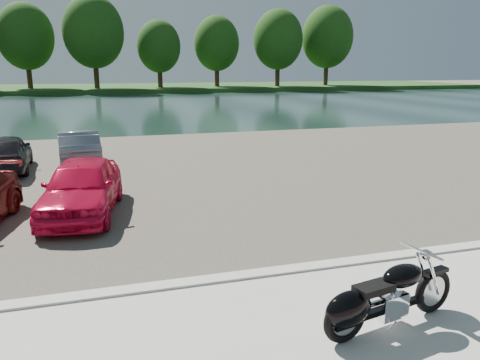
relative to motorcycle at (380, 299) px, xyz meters
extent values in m
plane|color=#595447|center=(-0.69, 0.15, -0.56)|extent=(200.00, 200.00, 0.00)
cube|color=#B7B4AC|center=(-0.69, 2.15, -0.49)|extent=(60.00, 0.30, 0.14)
cube|color=#464139|center=(-0.69, 11.15, -0.54)|extent=(60.00, 18.00, 0.04)
cube|color=#192D2A|center=(-0.69, 40.15, -0.56)|extent=(120.00, 40.00, 0.00)
cube|color=#1C4117|center=(-0.69, 72.15, -0.26)|extent=(120.00, 24.00, 0.60)
cylinder|color=#322212|center=(-12.69, 67.55, 2.74)|extent=(0.70, 0.70, 5.40)
ellipsoid|color=#17350E|center=(-12.69, 67.55, 7.06)|extent=(7.56, 7.56, 9.07)
cylinder|color=#322212|center=(-3.69, 64.75, 2.96)|extent=(0.70, 0.70, 5.85)
ellipsoid|color=#17350E|center=(-3.69, 64.75, 7.64)|extent=(8.19, 8.19, 9.83)
cylinder|color=#322212|center=(5.31, 66.15, 2.29)|extent=(0.70, 0.70, 4.50)
ellipsoid|color=#17350E|center=(5.31, 66.15, 5.89)|extent=(6.30, 6.30, 7.56)
cylinder|color=#322212|center=(14.31, 67.55, 2.51)|extent=(0.70, 0.70, 4.95)
ellipsoid|color=#17350E|center=(14.31, 67.55, 6.47)|extent=(6.93, 6.93, 8.32)
cylinder|color=#322212|center=(23.31, 64.75, 2.74)|extent=(0.70, 0.70, 5.40)
ellipsoid|color=#17350E|center=(23.31, 64.75, 7.06)|extent=(7.56, 7.56, 9.07)
cylinder|color=#322212|center=(32.31, 66.15, 2.96)|extent=(0.70, 0.70, 5.85)
ellipsoid|color=#17350E|center=(32.31, 66.15, 7.64)|extent=(8.19, 8.19, 9.83)
torus|color=black|center=(1.02, 0.20, -0.12)|extent=(0.69, 0.25, 0.68)
torus|color=black|center=(-0.59, -0.13, -0.12)|extent=(0.69, 0.25, 0.68)
cylinder|color=#B2B2B7|center=(1.02, 0.20, -0.12)|extent=(0.46, 0.15, 0.46)
cylinder|color=#B2B2B7|center=(-0.59, -0.13, -0.12)|extent=(0.46, 0.15, 0.46)
cylinder|color=silver|center=(0.91, 0.08, 0.18)|extent=(0.33, 0.11, 0.63)
cylinder|color=silver|center=(0.87, 0.27, 0.18)|extent=(0.33, 0.11, 0.63)
cylinder|color=silver|center=(0.70, 0.14, 0.57)|extent=(0.18, 0.74, 0.04)
sphere|color=silver|center=(0.80, 0.16, 0.49)|extent=(0.19, 0.19, 0.16)
sphere|color=silver|center=(0.87, 0.17, 0.49)|extent=(0.13, 0.13, 0.11)
cube|color=black|center=(1.02, 0.20, 0.19)|extent=(0.47, 0.23, 0.06)
cube|color=black|center=(0.22, 0.04, -0.18)|extent=(1.20, 0.34, 0.08)
cube|color=silver|center=(0.17, 0.03, -0.11)|extent=(0.50, 0.40, 0.34)
cylinder|color=silver|center=(0.26, 0.05, 0.09)|extent=(0.28, 0.23, 0.27)
cylinder|color=silver|center=(0.07, 0.01, 0.09)|extent=(0.28, 0.23, 0.27)
ellipsoid|color=black|center=(0.39, 0.07, 0.26)|extent=(0.74, 0.49, 0.32)
cube|color=black|center=(-0.13, -0.03, 0.20)|extent=(0.59, 0.38, 0.10)
ellipsoid|color=black|center=(-0.54, -0.12, 0.00)|extent=(0.78, 0.47, 0.50)
cube|color=black|center=(-0.59, -0.13, -0.07)|extent=(0.43, 0.26, 0.30)
cylinder|color=silver|center=(-0.16, 0.12, -0.24)|extent=(1.10, 0.31, 0.09)
cylinder|color=silver|center=(-0.16, 0.12, -0.16)|extent=(1.10, 0.31, 0.09)
cylinder|color=#B2B2B7|center=(0.10, -0.17, -0.33)|extent=(0.05, 0.14, 0.22)
imported|color=red|center=(-4.04, 6.83, 0.18)|extent=(2.25, 4.30, 1.40)
imported|color=black|center=(-6.76, 12.77, 0.14)|extent=(1.81, 3.98, 1.32)
imported|color=slate|center=(-4.34, 13.11, 0.13)|extent=(1.71, 4.06, 1.30)
camera|label=1|loc=(-3.47, -5.01, 3.08)|focal=35.00mm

